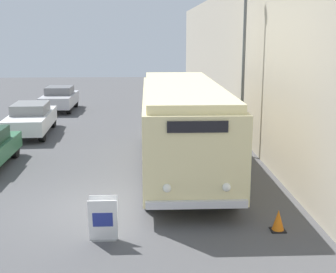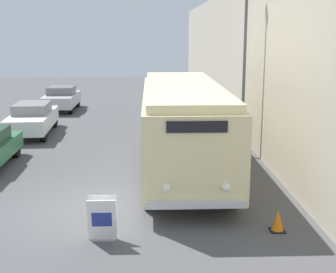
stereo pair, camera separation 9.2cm
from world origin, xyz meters
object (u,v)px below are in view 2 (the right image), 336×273
at_px(vintage_bus, 182,122).
at_px(parked_car_mid, 32,118).
at_px(sign_board, 102,219).
at_px(streetlamp, 245,45).
at_px(traffic_cone, 278,221).
at_px(parked_car_far, 61,98).

bearing_deg(vintage_bus, parked_car_mid, 137.32).
relative_size(vintage_bus, parked_car_mid, 2.14).
relative_size(sign_board, streetlamp, 0.16).
distance_m(parked_car_mid, traffic_cone, 14.63).
bearing_deg(parked_car_mid, parked_car_far, 86.34).
bearing_deg(traffic_cone, parked_car_mid, 126.91).
height_order(vintage_bus, traffic_cone, vintage_bus).
height_order(parked_car_far, traffic_cone, parked_car_far).
relative_size(vintage_bus, sign_board, 9.90).
distance_m(vintage_bus, sign_board, 6.31).
height_order(vintage_bus, parked_car_mid, vintage_bus).
bearing_deg(streetlamp, parked_car_mid, 155.22).
distance_m(streetlamp, parked_car_far, 15.09).
bearing_deg(sign_board, parked_car_far, 103.08).
bearing_deg(streetlamp, sign_board, -121.73).
height_order(vintage_bus, parked_car_far, vintage_bus).
xyz_separation_m(vintage_bus, sign_board, (-2.26, -5.76, -1.24)).
xyz_separation_m(streetlamp, traffic_cone, (-0.53, -7.40, -4.06)).
bearing_deg(vintage_bus, streetlamp, 38.06).
height_order(sign_board, streetlamp, streetlamp).
height_order(parked_car_mid, parked_car_far, parked_car_far).
relative_size(sign_board, parked_car_mid, 0.22).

